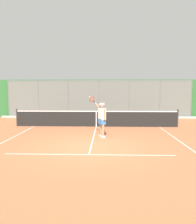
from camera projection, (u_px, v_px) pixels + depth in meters
ground_plane at (91, 147)px, 8.64m from camera, size 60.00×60.00×0.00m
court_line_markings at (88, 156)px, 7.49m from camera, size 7.71×10.64×0.01m
fence_backdrop at (99, 99)px, 18.19m from camera, size 17.57×1.37×3.04m
tennis_net at (96, 119)px, 13.44m from camera, size 9.90×0.09×1.07m
tennis_player at (102, 117)px, 10.44m from camera, size 0.88×1.15×1.92m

